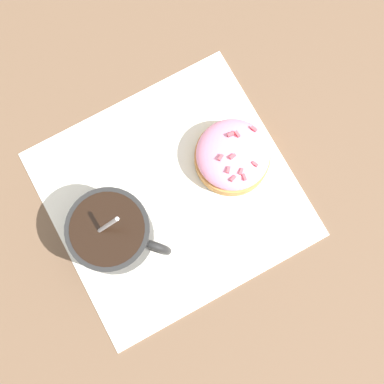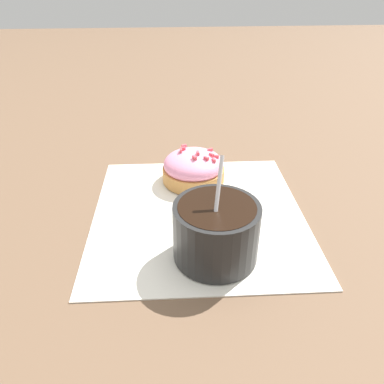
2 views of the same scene
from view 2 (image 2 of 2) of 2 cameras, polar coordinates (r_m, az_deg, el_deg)
name	(u,v)px [view 2 (image 2 of 2)]	position (r m, az deg, el deg)	size (l,w,h in m)	color
ground_plane	(198,214)	(0.46, 0.98, -3.40)	(3.00, 3.00, 0.00)	brown
paper_napkin	(198,213)	(0.46, 0.98, -3.25)	(0.27, 0.26, 0.00)	white
coffee_cup	(217,229)	(0.38, 3.81, -5.60)	(0.09, 0.10, 0.11)	black
frosted_pastry	(192,168)	(0.52, -0.03, 3.71)	(0.09, 0.09, 0.05)	#C18442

